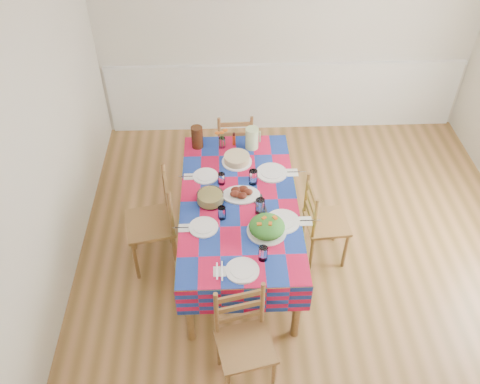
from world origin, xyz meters
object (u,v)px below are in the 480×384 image
Objects in this scene: chair_near at (244,341)px; chair_right at (322,222)px; tea_pitcher at (197,137)px; chair_left at (155,222)px; dining_table at (239,207)px; green_pitcher at (252,138)px; meat_platter at (241,193)px; chair_far at (235,146)px.

chair_near reaches higher than chair_right.
chair_left is (-0.39, -0.81, -0.38)m from tea_pitcher.
dining_table is 1.26m from chair_near.
dining_table is 2.11× the size of chair_near.
green_pitcher reaches higher than chair_right.
meat_platter is 1.23m from chair_far.
tea_pitcher is 0.26× the size of chair_far.
green_pitcher is 2.07m from chair_near.
chair_near is 2.48m from chair_far.
chair_near is 1.47m from chair_right.
tea_pitcher is (-0.41, 0.75, 0.09)m from meat_platter.
chair_left is at bearing -176.31° from meat_platter.
chair_left is at bearing 179.31° from dining_table.
chair_far is (-0.16, 0.46, -0.43)m from green_pitcher.
chair_right is (1.17, -0.82, -0.43)m from tea_pitcher.
chair_right is at bearing -0.25° from dining_table.
chair_near is 1.47m from chair_left.
dining_table is at bearing -64.59° from tea_pitcher.
chair_left is (-0.78, 0.01, -0.18)m from dining_table.
tea_pitcher is 0.23× the size of chair_left.
dining_table is 0.80m from chair_left.
chair_right is (0.78, -0.00, -0.23)m from dining_table.
chair_right is at bearing 44.75° from chair_near.
dining_table is 0.82m from chair_right.
chair_right is at bearing -51.39° from green_pitcher.
chair_far is 0.99× the size of chair_right.
chair_far is (-0.02, 1.18, -0.34)m from meat_platter.
tea_pitcher is at bearing 46.24° from chair_far.
tea_pitcher reaches higher than dining_table.
green_pitcher is (0.16, 0.78, 0.20)m from dining_table.
meat_platter is 0.84m from chair_right.
chair_far is 0.89× the size of chair_left.
tea_pitcher reaches higher than chair_far.
tea_pitcher reaches higher than green_pitcher.
dining_table is at bearing -107.21° from meat_platter.
chair_near is at bearing 88.53° from chair_far.
dining_table is at bearing 85.09° from chair_right.
meat_platter is 0.37× the size of chair_near.
green_pitcher is 0.22× the size of chair_left.
chair_near reaches higher than dining_table.
chair_right reaches higher than dining_table.
tea_pitcher is 2.13m from chair_near.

